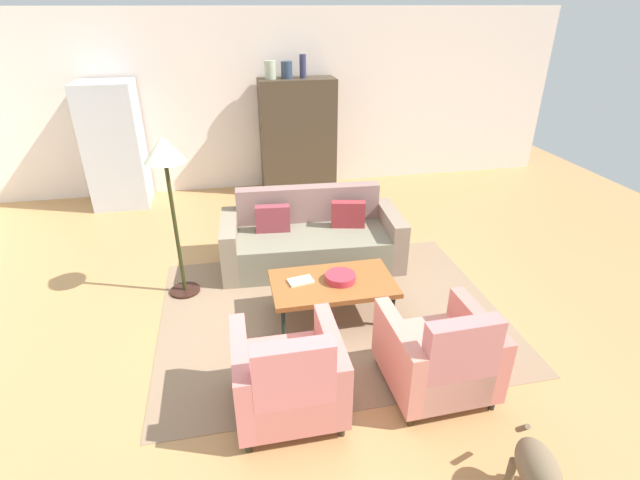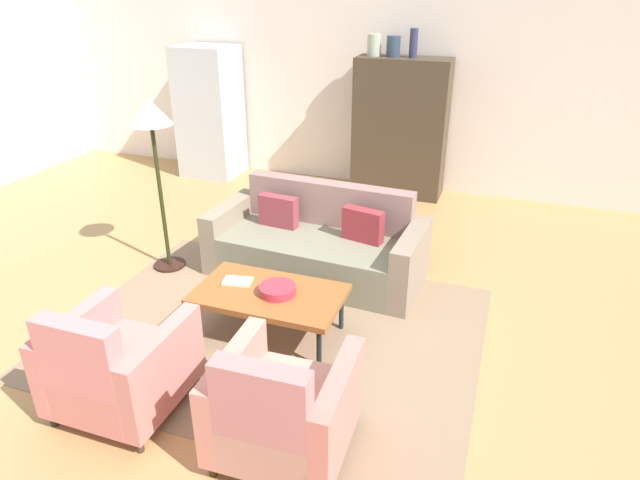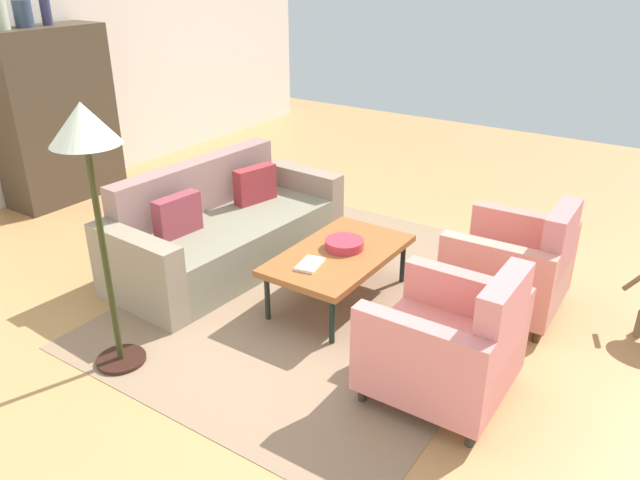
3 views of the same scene
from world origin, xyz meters
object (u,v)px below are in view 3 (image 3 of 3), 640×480
object	(u,v)px
book_stack	(310,264)
vase_small	(45,7)
couch	(222,231)
armchair_right	(516,269)
vase_round	(23,14)
coffee_table	(339,256)
fruit_bowl	(344,244)
cabinet	(55,116)
floor_lamp	(87,151)
armchair_left	(452,347)

from	to	relation	value
book_stack	vase_small	distance (m)	4.01
couch	book_stack	xyz separation A→B (m)	(-0.31, -1.13, 0.14)
armchair_right	vase_round	world-z (taller)	vase_round
coffee_table	couch	bearing A→B (deg)	89.75
vase_round	vase_small	distance (m)	0.25
book_stack	vase_round	distance (m)	3.95
couch	book_stack	distance (m)	1.18
armchair_right	fruit_bowl	size ratio (longest dim) A/B	2.97
couch	armchair_right	size ratio (longest dim) A/B	2.44
cabinet	floor_lamp	world-z (taller)	cabinet
fruit_bowl	vase_small	world-z (taller)	vase_small
coffee_table	cabinet	distance (m)	3.74
cabinet	floor_lamp	bearing A→B (deg)	-120.73
floor_lamp	couch	bearing A→B (deg)	15.91
book_stack	vase_round	size ratio (longest dim) A/B	1.03
armchair_left	vase_small	world-z (taller)	vase_small
couch	vase_small	distance (m)	3.03
vase_round	armchair_left	bearing A→B (deg)	-98.28
book_stack	vase_round	xyz separation A→B (m)	(0.41, 3.63, 1.50)
vase_round	couch	bearing A→B (deg)	-92.31
armchair_right	vase_round	bearing A→B (deg)	94.19
couch	armchair_right	xyz separation A→B (m)	(0.60, -2.35, 0.06)
armchair_right	cabinet	world-z (taller)	cabinet
couch	armchair_left	size ratio (longest dim) A/B	2.44
armchair_left	cabinet	distance (m)	4.96
couch	coffee_table	world-z (taller)	couch
coffee_table	book_stack	distance (m)	0.32
floor_lamp	fruit_bowl	bearing A→B (deg)	-25.99
couch	vase_small	world-z (taller)	vase_small
vase_round	floor_lamp	world-z (taller)	vase_round
coffee_table	armchair_right	bearing A→B (deg)	-62.70
armchair_left	armchair_right	bearing A→B (deg)	-0.20
fruit_bowl	vase_small	xyz separation A→B (m)	(0.28, 3.69, 1.53)
vase_round	floor_lamp	xyz separation A→B (m)	(-1.59, -2.92, -0.48)
armchair_left	book_stack	size ratio (longest dim) A/B	3.40
fruit_bowl	floor_lamp	bearing A→B (deg)	154.01
vase_small	vase_round	bearing A→B (deg)	180.00
cabinet	floor_lamp	distance (m)	3.45
coffee_table	armchair_right	xyz separation A→B (m)	(0.60, -1.17, -0.03)
fruit_bowl	cabinet	distance (m)	3.72
book_stack	cabinet	bearing A→B (deg)	81.17
couch	book_stack	bearing A→B (deg)	77.92
vase_round	book_stack	bearing A→B (deg)	-96.51
coffee_table	armchair_left	world-z (taller)	armchair_left
floor_lamp	armchair_right	bearing A→B (deg)	-42.72
vase_round	cabinet	bearing A→B (deg)	1.81
couch	fruit_bowl	bearing A→B (deg)	96.83
armchair_right	cabinet	xyz separation A→B (m)	(-0.35, 4.86, 0.56)
vase_round	vase_small	bearing A→B (deg)	0.00
armchair_left	cabinet	world-z (taller)	cabinet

